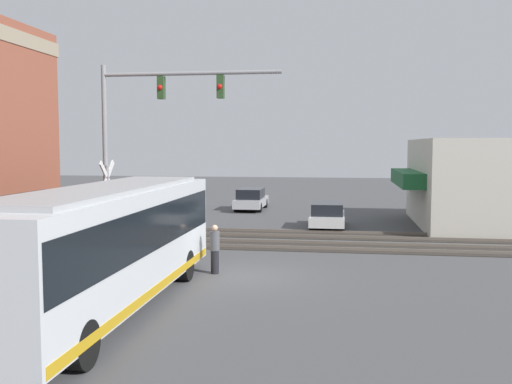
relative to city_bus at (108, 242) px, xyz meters
name	(u,v)px	position (x,y,z in m)	size (l,w,h in m)	color
ground_plane	(241,276)	(4.43, -2.80, -1.84)	(120.00, 120.00, 0.00)	#4C4C4F
shop_building	(495,183)	(18.39, -14.41, 0.54)	(10.28, 9.52, 4.75)	beige
city_bus	(108,242)	(0.00, 0.00, 0.00)	(11.49, 2.59, 3.33)	silver
traffic_signal_gantry	(150,118)	(8.09, 1.58, 3.69)	(0.42, 7.41, 7.67)	gray
crossing_signal	(108,197)	(7.72, 3.30, 0.46)	(1.41, 1.18, 3.81)	gray
rail_track_near	(265,245)	(10.43, -2.80, -1.81)	(2.60, 60.00, 0.15)	#332D28
rail_track_far	(273,234)	(13.63, -2.80, -1.81)	(2.60, 60.00, 0.15)	#332D28
parked_car_white	(327,216)	(16.30, -5.40, -1.20)	(4.26, 1.82, 1.37)	silver
parked_car_silver	(251,200)	(24.14, 0.00, -1.15)	(4.60, 1.82, 1.48)	#B7B7BC
pedestrian_near_bus	(215,249)	(4.71, -1.84, -0.97)	(0.34, 0.34, 1.70)	black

